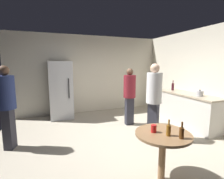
# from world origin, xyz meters

# --- Properties ---
(ground_plane) EXTENTS (5.20, 5.20, 0.10)m
(ground_plane) POSITION_xyz_m (0.00, 0.00, -0.05)
(ground_plane) COLOR #B2A893
(wall_back) EXTENTS (5.32, 0.06, 2.70)m
(wall_back) POSITION_xyz_m (0.00, 2.63, 1.35)
(wall_back) COLOR silver
(wall_back) RESTS_ON ground_plane
(wall_side_right) EXTENTS (0.06, 5.20, 2.70)m
(wall_side_right) POSITION_xyz_m (2.63, 0.00, 1.35)
(wall_side_right) COLOR silver
(wall_side_right) RESTS_ON ground_plane
(refrigerator) EXTENTS (0.70, 0.68, 1.80)m
(refrigerator) POSITION_xyz_m (-1.02, 2.20, 0.90)
(refrigerator) COLOR silver
(refrigerator) RESTS_ON ground_plane
(kitchen_counter) EXTENTS (0.64, 1.96, 0.90)m
(kitchen_counter) POSITION_xyz_m (2.28, 0.28, 0.45)
(kitchen_counter) COLOR beige
(kitchen_counter) RESTS_ON ground_plane
(kettle) EXTENTS (0.24, 0.17, 0.18)m
(kettle) POSITION_xyz_m (2.23, -0.13, 0.97)
(kettle) COLOR #B2B2B7
(kettle) RESTS_ON kitchen_counter
(wine_bottle_on_counter) EXTENTS (0.08, 0.08, 0.31)m
(wine_bottle_on_counter) POSITION_xyz_m (2.27, 0.92, 1.02)
(wine_bottle_on_counter) COLOR #3F141E
(wine_bottle_on_counter) RESTS_ON kitchen_counter
(foreground_table) EXTENTS (0.80, 0.80, 0.73)m
(foreground_table) POSITION_xyz_m (0.13, -1.42, 0.63)
(foreground_table) COLOR olive
(foreground_table) RESTS_ON ground_plane
(beer_bottle_amber) EXTENTS (0.06, 0.06, 0.23)m
(beer_bottle_amber) POSITION_xyz_m (0.14, -1.52, 0.82)
(beer_bottle_amber) COLOR #8C5919
(beer_bottle_amber) RESTS_ON foreground_table
(beer_bottle_brown) EXTENTS (0.06, 0.06, 0.23)m
(beer_bottle_brown) POSITION_xyz_m (0.24, -1.65, 0.82)
(beer_bottle_brown) COLOR #593314
(beer_bottle_brown) RESTS_ON foreground_table
(plastic_cup_red) EXTENTS (0.08, 0.08, 0.11)m
(plastic_cup_red) POSITION_xyz_m (0.02, -1.34, 0.79)
(plastic_cup_red) COLOR red
(plastic_cup_red) RESTS_ON foreground_table
(person_in_white_shirt) EXTENTS (0.47, 0.47, 1.73)m
(person_in_white_shirt) POSITION_xyz_m (0.81, -0.18, 1.01)
(person_in_white_shirt) COLOR #2D2D38
(person_in_white_shirt) RESTS_ON ground_plane
(person_in_maroon_shirt) EXTENTS (0.36, 0.36, 1.60)m
(person_in_maroon_shirt) POSITION_xyz_m (0.74, 0.88, 0.93)
(person_in_maroon_shirt) COLOR #2D2D38
(person_in_maroon_shirt) RESTS_ON ground_plane
(person_in_navy_shirt) EXTENTS (0.43, 0.43, 1.69)m
(person_in_navy_shirt) POSITION_xyz_m (-2.17, 0.48, 0.99)
(person_in_navy_shirt) COLOR #2D2D38
(person_in_navy_shirt) RESTS_ON ground_plane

